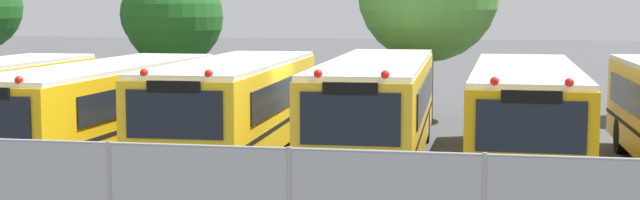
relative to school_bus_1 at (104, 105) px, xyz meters
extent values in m
plane|color=#424244|center=(5.45, 0.14, -1.36)|extent=(160.00, 160.00, 0.00)
cube|color=black|center=(-2.65, 0.56, 0.27)|extent=(0.04, 7.95, 0.70)
cylinder|color=black|center=(-2.81, 3.56, -0.86)|extent=(0.28, 1.00, 1.00)
cylinder|color=black|center=(-4.91, 3.56, -0.86)|extent=(0.28, 1.00, 1.00)
cube|color=yellow|center=(0.00, 0.03, -0.02)|extent=(2.77, 10.79, 1.97)
cube|color=white|center=(0.00, 0.03, 1.02)|extent=(2.72, 10.57, 0.12)
cube|color=black|center=(1.27, 0.29, 0.29)|extent=(0.26, 8.36, 0.71)
cube|color=black|center=(-1.26, 0.36, 0.29)|extent=(0.26, 8.36, 0.71)
cube|color=black|center=(0.00, 0.03, -0.42)|extent=(2.80, 10.89, 0.10)
sphere|color=red|center=(0.55, -5.20, 1.12)|extent=(0.18, 0.18, 0.18)
cylinder|color=black|center=(1.00, -3.96, -0.86)|extent=(0.31, 1.01, 1.00)
cylinder|color=black|center=(1.20, 3.56, -0.86)|extent=(0.31, 1.01, 1.00)
cylinder|color=black|center=(-1.01, 3.62, -0.86)|extent=(0.31, 1.01, 1.00)
cube|color=yellow|center=(3.58, 0.15, 0.05)|extent=(2.71, 9.68, 2.10)
cube|color=white|center=(3.58, 0.15, 1.16)|extent=(2.66, 9.48, 0.12)
cube|color=black|center=(3.68, -4.73, -0.83)|extent=(2.56, 0.21, 0.36)
cube|color=black|center=(3.68, -4.68, 0.42)|extent=(2.06, 0.10, 1.01)
cube|color=black|center=(4.85, 0.48, 0.38)|extent=(0.20, 7.51, 0.76)
cube|color=black|center=(2.30, 0.42, 0.38)|extent=(0.20, 7.51, 0.76)
cube|color=black|center=(3.58, 0.15, -0.38)|extent=(2.74, 9.77, 0.10)
sphere|color=red|center=(4.37, -4.50, 1.26)|extent=(0.18, 0.18, 0.18)
sphere|color=red|center=(2.99, -4.53, 1.26)|extent=(0.18, 0.18, 0.18)
cube|color=black|center=(3.68, -4.69, 1.00)|extent=(1.13, 0.10, 0.24)
cylinder|color=black|center=(4.77, -3.24, -0.86)|extent=(0.30, 1.01, 1.00)
cylinder|color=black|center=(2.54, -3.29, -0.86)|extent=(0.30, 1.01, 1.00)
cylinder|color=black|center=(4.63, 3.19, -0.86)|extent=(0.30, 1.01, 1.00)
cylinder|color=black|center=(2.40, 3.14, -0.86)|extent=(0.30, 1.01, 1.00)
cube|color=yellow|center=(7.26, 0.32, 0.07)|extent=(2.61, 10.67, 2.16)
cube|color=white|center=(7.26, 0.32, 1.22)|extent=(2.56, 10.45, 0.12)
cube|color=black|center=(7.37, -5.06, -0.83)|extent=(2.44, 0.21, 0.36)
cube|color=black|center=(7.37, -5.01, 0.46)|extent=(1.96, 0.10, 1.04)
cube|color=black|center=(8.47, 0.64, 0.42)|extent=(0.22, 8.28, 0.78)
cube|color=black|center=(6.04, 0.59, 0.42)|extent=(0.22, 8.28, 0.78)
cube|color=black|center=(7.26, 0.32, -0.36)|extent=(2.64, 10.77, 0.10)
sphere|color=red|center=(8.03, -4.83, 1.32)|extent=(0.18, 0.18, 0.18)
sphere|color=red|center=(6.71, -4.86, 1.32)|extent=(0.18, 0.18, 0.18)
cube|color=black|center=(7.37, -5.02, 1.06)|extent=(1.08, 0.10, 0.24)
cylinder|color=black|center=(8.40, -3.57, -0.86)|extent=(0.30, 1.01, 1.00)
cylinder|color=black|center=(6.29, -3.61, -0.86)|extent=(0.30, 1.01, 1.00)
cylinder|color=black|center=(8.24, 3.85, -0.86)|extent=(0.30, 1.01, 1.00)
cylinder|color=black|center=(6.13, 3.80, -0.86)|extent=(0.30, 1.01, 1.00)
cube|color=#EAA80C|center=(10.91, 0.23, 0.02)|extent=(2.74, 10.41, 2.06)
cube|color=white|center=(10.91, 0.23, 1.12)|extent=(2.69, 10.20, 0.12)
cube|color=black|center=(10.77, -5.01, -0.83)|extent=(2.53, 0.23, 0.36)
cube|color=black|center=(10.77, -4.96, 0.40)|extent=(2.03, 0.11, 0.99)
cube|color=black|center=(12.17, 0.50, 0.35)|extent=(0.25, 8.07, 0.74)
cube|color=black|center=(9.66, 0.56, 0.35)|extent=(0.25, 8.07, 0.74)
cube|color=black|center=(10.91, 0.23, -0.39)|extent=(2.77, 10.51, 0.10)
sphere|color=red|center=(11.46, -4.81, 1.22)|extent=(0.18, 0.18, 0.18)
sphere|color=red|center=(10.10, -4.78, 1.22)|extent=(0.18, 0.18, 0.18)
cube|color=black|center=(10.77, -4.97, 0.96)|extent=(1.12, 0.11, 0.24)
cylinder|color=black|center=(11.91, -3.57, -0.86)|extent=(0.31, 1.01, 1.00)
cylinder|color=black|center=(9.71, -3.51, -0.86)|extent=(0.31, 1.01, 1.00)
cylinder|color=black|center=(12.09, 3.57, -0.86)|extent=(0.31, 1.01, 1.00)
cylinder|color=black|center=(9.90, 3.63, -0.86)|extent=(0.31, 1.01, 1.00)
cube|color=black|center=(13.48, 0.31, 0.40)|extent=(0.11, 7.36, 0.77)
cylinder|color=black|center=(13.61, 2.93, -0.86)|extent=(0.29, 1.00, 1.00)
cylinder|color=#4C3823|center=(-1.73, 10.11, -0.29)|extent=(0.37, 0.37, 2.14)
sphere|color=#1E561E|center=(-1.73, 10.11, 2.20)|extent=(3.78, 3.78, 3.78)
sphere|color=#1E561E|center=(-2.40, 10.29, 2.30)|extent=(2.92, 2.92, 2.92)
cylinder|color=#4C3823|center=(7.97, 8.93, -0.04)|extent=(0.44, 0.44, 2.64)
cylinder|color=#9EA0A3|center=(5.85, -9.63, 0.64)|extent=(24.45, 0.04, 0.04)
camera|label=1|loc=(9.85, -21.44, 2.66)|focal=48.76mm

